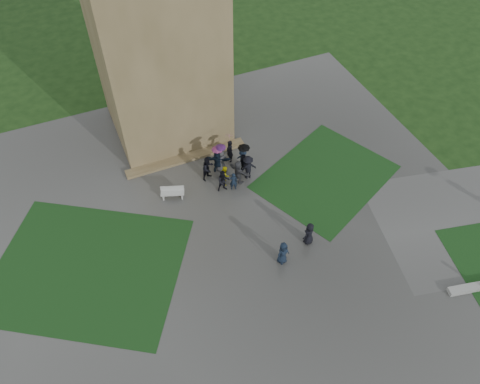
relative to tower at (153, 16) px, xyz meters
name	(u,v)px	position (x,y,z in m)	size (l,w,h in m)	color
ground	(244,273)	(0.00, -15.00, -9.00)	(120.00, 120.00, 0.00)	black
plaza	(231,248)	(0.00, -13.00, -8.99)	(34.00, 34.00, 0.02)	#393936
lawn_inset_left	(88,268)	(-8.50, -11.00, -8.97)	(11.00, 9.00, 0.01)	black
lawn_inset_right	(325,177)	(8.50, -10.00, -8.97)	(9.00, 7.00, 0.01)	black
tower	(153,16)	(0.00, 0.00, 0.00)	(8.00, 8.00, 18.00)	brown
tower_plinth	(186,158)	(0.00, -4.40, -8.87)	(9.00, 0.80, 0.22)	brown
bench	(172,192)	(-2.03, -7.57, -8.51)	(1.65, 1.00, 0.91)	#B1B1AC
visitor_cluster	(230,163)	(2.39, -7.09, -7.93)	(3.83, 3.52, 2.48)	black
pedestrian_mid	(283,253)	(2.48, -15.13, -8.12)	(0.84, 0.58, 1.73)	black
pedestrian_near	(309,233)	(4.62, -14.48, -8.12)	(0.84, 0.57, 1.71)	black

